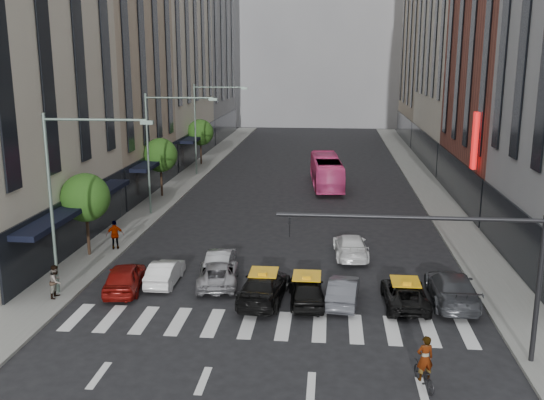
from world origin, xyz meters
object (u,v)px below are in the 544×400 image
(streetlamp_mid, at_px, (160,138))
(streetlamp_far, at_px, (204,117))
(car_red, at_px, (125,277))
(bus, at_px, (326,171))
(car_white_front, at_px, (165,272))
(pedestrian_far, at_px, (115,235))
(pedestrian_near, at_px, (56,281))
(taxi_left, at_px, (264,287))
(motorcycle, at_px, (424,375))
(streetlamp_near, at_px, (68,181))
(taxi_center, at_px, (307,290))

(streetlamp_mid, relative_size, streetlamp_far, 1.00)
(car_red, xyz_separation_m, bus, (10.02, 26.80, 0.72))
(car_white_front, distance_m, pedestrian_far, 6.80)
(car_white_front, distance_m, pedestrian_near, 5.47)
(taxi_left, bearing_deg, streetlamp_far, -68.66)
(motorcycle, relative_size, pedestrian_far, 0.95)
(car_white_front, xyz_separation_m, taxi_left, (5.46, -1.86, 0.11))
(car_red, bearing_deg, bus, -118.49)
(bus, height_order, pedestrian_near, bus)
(streetlamp_mid, height_order, pedestrian_near, streetlamp_mid)
(streetlamp_near, bearing_deg, car_white_front, 27.92)
(car_red, xyz_separation_m, car_white_front, (1.77, 1.20, -0.10))
(car_red, height_order, car_white_front, car_red)
(streetlamp_mid, bearing_deg, streetlamp_far, 90.00)
(taxi_center, height_order, bus, bus)
(streetlamp_mid, distance_m, car_red, 16.10)
(taxi_left, relative_size, motorcycle, 2.95)
(car_red, distance_m, taxi_left, 7.26)
(streetlamp_far, bearing_deg, car_white_front, -82.40)
(pedestrian_far, bearing_deg, streetlamp_far, -108.27)
(bus, bearing_deg, taxi_left, 79.36)
(streetlamp_mid, xyz_separation_m, motorcycle, (16.12, -23.10, -5.45))
(streetlamp_near, height_order, taxi_center, streetlamp_near)
(motorcycle, bearing_deg, taxi_center, -73.21)
(bus, bearing_deg, motorcycle, 91.52)
(motorcycle, xyz_separation_m, pedestrian_far, (-16.65, 14.27, 0.61))
(car_red, relative_size, pedestrian_far, 2.37)
(streetlamp_far, xyz_separation_m, motorcycle, (16.12, -39.10, -5.45))
(streetlamp_far, relative_size, taxi_left, 1.78)
(streetlamp_mid, bearing_deg, car_white_front, -73.99)
(taxi_left, bearing_deg, car_white_front, -14.04)
(streetlamp_mid, height_order, taxi_center, streetlamp_mid)
(car_red, bearing_deg, taxi_left, 166.81)
(streetlamp_near, relative_size, streetlamp_far, 1.00)
(streetlamp_mid, xyz_separation_m, taxi_left, (9.44, -15.75, -5.17))
(streetlamp_mid, height_order, car_white_front, streetlamp_mid)
(taxi_left, xyz_separation_m, pedestrian_near, (-10.18, -0.88, 0.24))
(car_red, distance_m, motorcycle, 16.05)
(streetlamp_near, height_order, car_white_front, streetlamp_near)
(streetlamp_near, bearing_deg, taxi_center, 0.64)
(car_white_front, distance_m, bus, 26.90)
(streetlamp_near, height_order, pedestrian_near, streetlamp_near)
(streetlamp_mid, distance_m, streetlamp_far, 16.00)
(bus, bearing_deg, streetlamp_far, -24.19)
(streetlamp_mid, distance_m, pedestrian_near, 17.36)
(motorcycle, height_order, pedestrian_near, pedestrian_near)
(streetlamp_far, bearing_deg, car_red, -85.93)
(streetlamp_near, relative_size, streetlamp_mid, 1.00)
(streetlamp_near, xyz_separation_m, streetlamp_far, (0.00, 32.00, 0.00))
(car_white_front, distance_m, motorcycle, 15.23)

